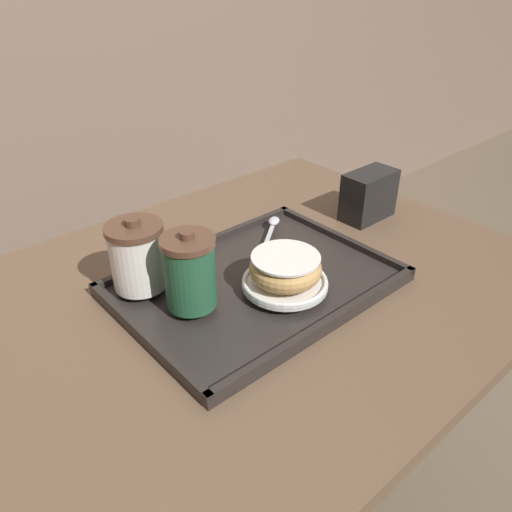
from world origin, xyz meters
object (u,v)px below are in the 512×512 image
object	(u,v)px
spoon	(272,226)
napkin_dispenser	(369,195)
coffee_cup_front	(190,271)
coffee_cup_rear	(137,255)
donut_chocolate_glazed	(285,268)

from	to	relation	value
spoon	napkin_dispenser	world-z (taller)	napkin_dispenser
coffee_cup_front	coffee_cup_rear	world-z (taller)	coffee_cup_front
coffee_cup_front	donut_chocolate_glazed	xyz separation A→B (m)	(0.14, -0.06, -0.02)
coffee_cup_rear	napkin_dispenser	xyz separation A→B (m)	(0.52, -0.06, -0.03)
napkin_dispenser	coffee_cup_front	bearing A→B (deg)	-175.83
napkin_dispenser	coffee_cup_rear	bearing A→B (deg)	173.08
spoon	napkin_dispenser	bearing A→B (deg)	-53.83
coffee_cup_rear	napkin_dispenser	world-z (taller)	coffee_cup_rear
donut_chocolate_glazed	coffee_cup_front	bearing A→B (deg)	156.63
donut_chocolate_glazed	napkin_dispenser	distance (m)	0.36
coffee_cup_rear	donut_chocolate_glazed	size ratio (longest dim) A/B	1.04
donut_chocolate_glazed	napkin_dispenser	size ratio (longest dim) A/B	1.00
coffee_cup_front	coffee_cup_rear	size ratio (longest dim) A/B	1.04
napkin_dispenser	donut_chocolate_glazed	bearing A→B (deg)	-164.19
donut_chocolate_glazed	spoon	size ratio (longest dim) A/B	0.95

